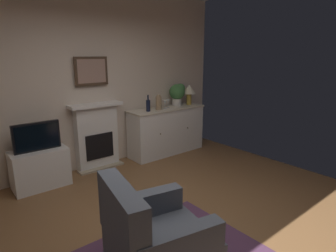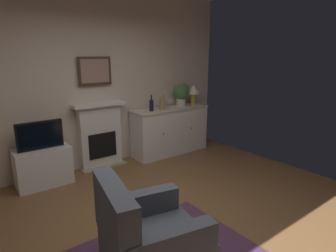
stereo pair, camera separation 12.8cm
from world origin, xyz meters
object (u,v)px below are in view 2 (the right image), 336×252
sideboard_cabinet (170,130)px  armchair (147,239)px  wine_bottle (151,105)px  fireplace_unit (100,135)px  tv_set (40,135)px  table_lamp (193,91)px  vase_decorative (162,102)px  wine_glass_center (172,101)px  tv_cabinet (43,167)px  wine_glass_left (169,102)px  potted_plant_small (182,93)px  framed_picture (95,71)px

sideboard_cabinet → armchair: size_ratio=1.63×
wine_bottle → sideboard_cabinet: bearing=5.1°
fireplace_unit → tv_set: bearing=-169.2°
table_lamp → vase_decorative: size_ratio=1.42×
fireplace_unit → wine_glass_center: bearing=-7.2°
table_lamp → tv_cabinet: (-2.91, 0.02, -0.89)m
wine_glass_left → wine_bottle: bearing=179.3°
wine_bottle → vase_decorative: bearing=-2.3°
wine_glass_left → potted_plant_small: 0.42m
table_lamp → wine_bottle: size_ratio=1.38×
potted_plant_small → vase_decorative: bearing=-170.0°
framed_picture → wine_glass_left: bearing=-11.8°
tv_cabinet → wine_glass_center: bearing=-0.3°
armchair → table_lamp: bearing=42.1°
tv_cabinet → potted_plant_small: 2.78m
tv_set → armchair: bearing=-84.9°
armchair → potted_plant_small: bearing=45.5°
fireplace_unit → tv_cabinet: size_ratio=1.47×
framed_picture → tv_set: size_ratio=0.89×
vase_decorative → fireplace_unit: bearing=168.6°
armchair → fireplace_unit: bearing=73.8°
potted_plant_small → armchair: potted_plant_small is taller
wine_glass_left → armchair: wine_glass_left is taller
fireplace_unit → vase_decorative: (1.13, -0.23, 0.48)m
wine_glass_center → tv_cabinet: size_ratio=0.22×
wine_glass_left → tv_cabinet: 2.37m
fireplace_unit → framed_picture: (0.00, 0.05, 1.06)m
fireplace_unit → tv_cabinet: fireplace_unit is taller
vase_decorative → armchair: vase_decorative is taller
wine_glass_center → tv_cabinet: bearing=179.7°
wine_bottle → wine_glass_center: bearing=4.9°
vase_decorative → tv_cabinet: (-2.10, 0.07, -0.75)m
wine_bottle → tv_cabinet: 2.01m
vase_decorative → armchair: (-1.89, -2.38, -0.64)m
tv_cabinet → tv_set: (-0.00, -0.02, 0.48)m
sideboard_cabinet → wine_glass_center: size_ratio=9.35×
wine_bottle → tv_set: bearing=179.0°
wine_bottle → tv_cabinet: wine_bottle is taller
table_lamp → potted_plant_small: bearing=170.2°
armchair → wine_glass_center: bearing=48.5°
wine_glass_left → vase_decorative: size_ratio=0.59×
tv_set → wine_glass_center: bearing=0.2°
armchair → tv_cabinet: bearing=95.1°
fireplace_unit → vase_decorative: vase_decorative is taller
wine_glass_left → tv_set: 2.27m
table_lamp → armchair: (-2.69, -2.43, -0.78)m
wine_bottle → tv_set: 1.89m
wine_bottle → potted_plant_small: bearing=6.4°
sideboard_cabinet → armchair: (-2.12, -2.43, -0.06)m
fireplace_unit → framed_picture: 1.06m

